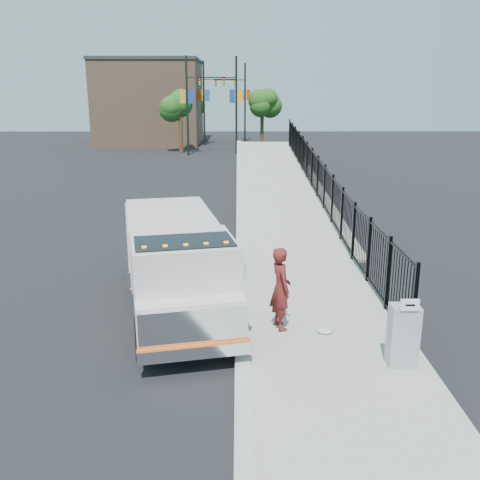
{
  "coord_description": "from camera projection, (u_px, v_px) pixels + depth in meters",
  "views": [
    {
      "loc": [
        -0.09,
        -12.22,
        5.32
      ],
      "look_at": [
        -0.03,
        2.0,
        1.31
      ],
      "focal_mm": 40.0,
      "sensor_mm": 36.0,
      "label": 1
    }
  ],
  "objects": [
    {
      "name": "utility_cabinet",
      "position": [
        403.0,
        336.0,
        10.3
      ],
      "size": [
        0.55,
        0.4,
        1.25
      ],
      "primitive_type": "cube",
      "color": "gray",
      "rests_on": "sidewalk"
    },
    {
      "name": "arrow_sign",
      "position": [
        410.0,
        305.0,
        9.89
      ],
      "size": [
        0.35,
        0.04,
        0.22
      ],
      "primitive_type": "cube",
      "color": "white",
      "rests_on": "utility_cabinet"
    },
    {
      "name": "ramp",
      "position": [
        279.0,
        193.0,
        28.61
      ],
      "size": [
        3.95,
        24.06,
        3.19
      ],
      "primitive_type": "cube",
      "rotation": [
        0.06,
        0.0,
        0.0
      ],
      "color": "#9E998E",
      "rests_on": "ground"
    },
    {
      "name": "light_pole_3",
      "position": [
        242.0,
        99.0,
        55.73
      ],
      "size": [
        3.78,
        0.22,
        8.0
      ],
      "color": "black",
      "rests_on": "ground"
    },
    {
      "name": "light_pole_2",
      "position": [
        207.0,
        100.0,
        52.13
      ],
      "size": [
        3.78,
        0.22,
        8.0
      ],
      "color": "black",
      "rests_on": "ground"
    },
    {
      "name": "debris",
      "position": [
        324.0,
        330.0,
        11.88
      ],
      "size": [
        0.36,
        0.36,
        0.09
      ],
      "primitive_type": "ellipsoid",
      "color": "silver",
      "rests_on": "sidewalk"
    },
    {
      "name": "curb",
      "position": [
        242.0,
        348.0,
        11.26
      ],
      "size": [
        0.3,
        12.0,
        0.16
      ],
      "primitive_type": "cube",
      "color": "#ADAAA3",
      "rests_on": "ground"
    },
    {
      "name": "worker",
      "position": [
        281.0,
        288.0,
        11.87
      ],
      "size": [
        0.61,
        0.78,
        1.89
      ],
      "primitive_type": "imported",
      "rotation": [
        0.0,
        0.0,
        1.82
      ],
      "color": "maroon",
      "rests_on": "sidewalk"
    },
    {
      "name": "iron_fence",
      "position": [
        317.0,
        190.0,
        24.52
      ],
      "size": [
        0.1,
        28.0,
        1.8
      ],
      "primitive_type": "cube",
      "color": "black",
      "rests_on": "ground"
    },
    {
      "name": "building",
      "position": [
        150.0,
        103.0,
        54.44
      ],
      "size": [
        10.0,
        10.0,
        8.0
      ],
      "primitive_type": "cube",
      "color": "#8C664C",
      "rests_on": "ground"
    },
    {
      "name": "tree_2",
      "position": [
        192.0,
        103.0,
        57.79
      ],
      "size": [
        2.65,
        2.65,
        5.33
      ],
      "color": "#382314",
      "rests_on": "ground"
    },
    {
      "name": "light_pole_1",
      "position": [
        233.0,
        102.0,
        44.83
      ],
      "size": [
        3.77,
        0.22,
        8.0
      ],
      "color": "black",
      "rests_on": "ground"
    },
    {
      "name": "light_pole_0",
      "position": [
        191.0,
        102.0,
        43.98
      ],
      "size": [
        3.77,
        0.22,
        8.0
      ],
      "color": "black",
      "rests_on": "ground"
    },
    {
      "name": "truck",
      "position": [
        176.0,
        259.0,
        13.05
      ],
      "size": [
        3.6,
        7.21,
        2.37
      ],
      "rotation": [
        0.0,
        0.0,
        0.21
      ],
      "color": "black",
      "rests_on": "ground"
    },
    {
      "name": "tree_1",
      "position": [
        262.0,
        105.0,
        51.1
      ],
      "size": [
        2.11,
        2.11,
        5.05
      ],
      "color": "#382314",
      "rests_on": "ground"
    },
    {
      "name": "tree_0",
      "position": [
        180.0,
        107.0,
        45.67
      ],
      "size": [
        2.33,
        2.33,
        5.16
      ],
      "color": "#382314",
      "rests_on": "ground"
    },
    {
      "name": "ground",
      "position": [
        242.0,
        313.0,
        13.2
      ],
      "size": [
        120.0,
        120.0,
        0.0
      ],
      "primitive_type": "plane",
      "color": "black",
      "rests_on": "ground"
    },
    {
      "name": "sidewalk",
      "position": [
        333.0,
        348.0,
        11.27
      ],
      "size": [
        3.55,
        12.0,
        0.12
      ],
      "primitive_type": "cube",
      "color": "#9E998E",
      "rests_on": "ground"
    }
  ]
}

